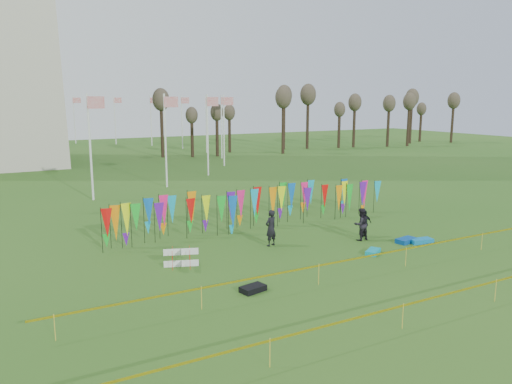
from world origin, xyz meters
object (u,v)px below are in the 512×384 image
kite_bag_teal (421,241)px  kite_bag_turquoise (373,252)px  person_right (365,224)px  kite_bag_black (253,289)px  box_kite (181,258)px  person_mid (361,224)px  person_left (271,228)px  kite_bag_blue (406,240)px

kite_bag_teal → kite_bag_turquoise: bearing=-176.4°
person_right → kite_bag_black: person_right is taller
box_kite → kite_bag_teal: (12.61, -2.43, -0.33)m
box_kite → person_mid: person_mid is taller
box_kite → person_mid: bearing=-2.6°
box_kite → person_left: 5.40m
person_mid → person_left: bearing=-14.9°
person_left → kite_bag_teal: bearing=138.6°
person_left → person_mid: bearing=147.0°
box_kite → kite_bag_black: (1.50, -4.15, -0.33)m
box_kite → person_left: size_ratio=0.47×
box_kite → kite_bag_turquoise: size_ratio=0.87×
person_left → box_kite: bearing=-6.3°
kite_bag_blue → box_kite: bearing=170.5°
box_kite → person_mid: 10.12m
person_right → person_mid: bearing=33.8°
person_left → kite_bag_black: 6.41m
box_kite → kite_bag_black: bearing=-70.1°
person_right → kite_bag_black: (-9.23, -4.10, -0.65)m
kite_bag_blue → kite_bag_teal: kite_bag_blue is taller
kite_bag_blue → kite_bag_black: size_ratio=1.14×
kite_bag_turquoise → kite_bag_teal: 3.55m
person_right → kite_bag_teal: 3.10m
person_left → kite_bag_black: (-3.79, -5.11, -0.84)m
person_right → kite_bag_turquoise: size_ratio=1.49×
box_kite → kite_bag_blue: bearing=-9.5°
box_kite → person_mid: size_ratio=0.50×
person_mid → kite_bag_black: bearing=24.7°
person_left → kite_bag_turquoise: bearing=119.8°
box_kite → kite_bag_teal: bearing=-10.9°
kite_bag_black → kite_bag_teal: size_ratio=0.83×
box_kite → kite_bag_black: size_ratio=0.88×
person_left → kite_bag_turquoise: (3.78, -3.61, -0.86)m
person_mid → kite_bag_teal: 3.28m
person_right → kite_bag_blue: size_ratio=1.32×
person_mid → kite_bag_black: (-8.60, -3.69, -0.77)m
person_mid → person_right: (0.62, 0.41, -0.13)m
kite_bag_black → kite_bag_teal: 11.24m
person_right → kite_bag_turquoise: person_right is taller
kite_bag_teal → kite_bag_black: bearing=-171.2°
kite_bag_blue → person_left: bearing=156.1°
kite_bag_teal → kite_bag_blue: bearing=147.1°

